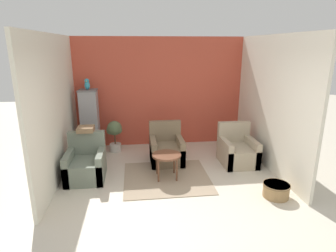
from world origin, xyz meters
TOP-DOWN VIEW (x-y plane):
  - ground_plane at (0.00, 0.00)m, footprint 20.00×20.00m
  - wall_back_accent at (0.00, 3.39)m, footprint 4.37×0.06m
  - wall_left at (-2.16, 1.68)m, footprint 0.06×3.36m
  - wall_right at (2.16, 1.68)m, footprint 0.06×3.36m
  - area_rug at (-0.07, 1.31)m, footprint 1.68×1.58m
  - coffee_table at (-0.07, 1.31)m, footprint 0.57×0.57m
  - armchair_left at (-1.65, 1.50)m, footprint 0.72×0.83m
  - armchair_right at (1.57, 1.85)m, footprint 0.72×0.83m
  - armchair_middle at (0.02, 2.12)m, footprint 0.72×0.83m
  - birdcage at (-1.73, 2.92)m, footprint 0.52×0.52m
  - parrot at (-1.73, 2.92)m, footprint 0.12×0.22m
  - potted_plant at (-1.17, 2.92)m, footprint 0.39×0.35m
  - wicker_basket at (1.73, 0.35)m, footprint 0.46×0.46m
  - throw_pillow at (-1.65, 1.80)m, footprint 0.32×0.32m

SIDE VIEW (x-z plane):
  - ground_plane at x=0.00m, z-range 0.00..0.00m
  - area_rug at x=-0.07m, z-range 0.00..0.01m
  - wicker_basket at x=1.73m, z-range 0.01..0.25m
  - armchair_left at x=-1.65m, z-range -0.16..0.72m
  - armchair_right at x=1.57m, z-range -0.16..0.72m
  - armchair_middle at x=0.02m, z-range -0.16..0.72m
  - coffee_table at x=-0.07m, z-range 0.19..0.69m
  - potted_plant at x=-1.17m, z-range 0.10..0.87m
  - birdcage at x=-1.73m, z-range -0.03..1.52m
  - throw_pillow at x=-1.65m, z-range 0.88..0.98m
  - wall_back_accent at x=0.00m, z-range 0.00..2.76m
  - wall_left at x=-2.16m, z-range 0.00..2.76m
  - wall_right at x=2.16m, z-range 0.00..2.76m
  - parrot at x=-1.73m, z-range 1.54..1.81m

